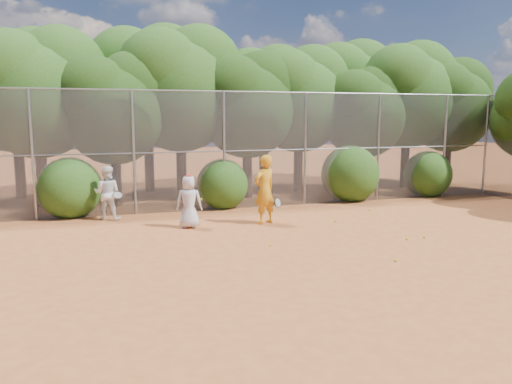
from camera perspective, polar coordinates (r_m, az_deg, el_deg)
name	(u,v)px	position (r m, az deg, el deg)	size (l,w,h in m)	color
ground	(328,250)	(12.13, 8.24, -6.63)	(80.00, 80.00, 0.00)	#A55225
fence_back	(249,149)	(17.28, -0.83, 4.93)	(20.05, 0.09, 4.03)	gray
tree_1	(38,87)	(19.11, -23.63, 10.91)	(4.64, 4.03, 6.35)	black
tree_2	(115,104)	(18.33, -15.85, 9.61)	(3.99, 3.47, 5.47)	black
tree_3	(181,84)	(19.63, -8.57, 12.13)	(4.89, 4.26, 6.70)	black
tree_4	(248,101)	(19.59, -0.90, 10.37)	(4.19, 3.64, 5.73)	black
tree_5	(300,95)	(21.22, 5.04, 10.99)	(4.51, 3.92, 6.17)	black
tree_6	(365,109)	(21.42, 12.31, 9.25)	(3.86, 3.36, 5.29)	black
tree_7	(409,91)	(23.31, 17.05, 11.01)	(4.77, 4.14, 6.53)	black
tree_8	(450,102)	(24.25, 21.33, 9.60)	(4.25, 3.70, 5.82)	black
tree_9	(16,85)	(21.51, -25.77, 10.92)	(4.83, 4.20, 6.62)	black
tree_10	(148,81)	(21.69, -12.24, 12.31)	(5.15, 4.48, 7.06)	black
tree_11	(265,93)	(22.36, 1.00, 11.20)	(4.64, 4.03, 6.35)	black
tree_12	(350,88)	(24.75, 10.64, 11.62)	(5.02, 4.37, 6.88)	black
bush_0	(70,185)	(16.93, -20.51, 0.72)	(2.00, 2.00, 2.00)	#214711
bush_1	(222,182)	(17.45, -3.88, 1.14)	(1.80, 1.80, 1.80)	#214711
bush_2	(350,171)	(19.26, 10.70, 2.32)	(2.20, 2.20, 2.20)	#214711
bush_3	(428,172)	(21.18, 19.03, 2.16)	(1.90, 1.90, 1.90)	#214711
player_yellow	(265,190)	(14.75, 0.99, 0.28)	(0.95, 0.76, 2.06)	orange
player_teen	(189,201)	(14.37, -7.66, -1.07)	(0.85, 0.67, 1.55)	silver
player_white	(107,193)	(16.05, -16.66, -0.11)	(0.96, 0.86, 1.67)	white
ball_0	(407,239)	(13.55, 16.86, -5.14)	(0.07, 0.07, 0.07)	#BED226
ball_1	(335,221)	(15.28, 9.02, -3.32)	(0.07, 0.07, 0.07)	#BED226
ball_2	(396,261)	(11.50, 15.66, -7.55)	(0.07, 0.07, 0.07)	#BED226
ball_3	(424,237)	(13.89, 18.68, -4.89)	(0.07, 0.07, 0.07)	#BED226
ball_4	(270,245)	(12.39, 1.65, -6.05)	(0.07, 0.07, 0.07)	#BED226
ball_5	(370,210)	(17.38, 12.89, -1.98)	(0.07, 0.07, 0.07)	#BED226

